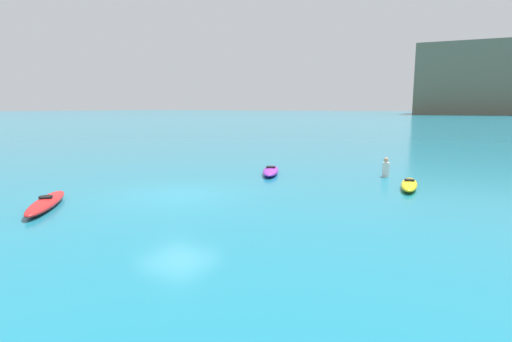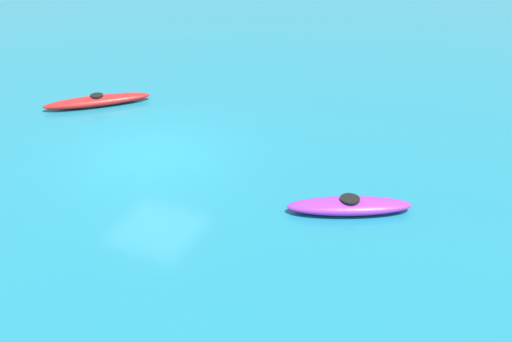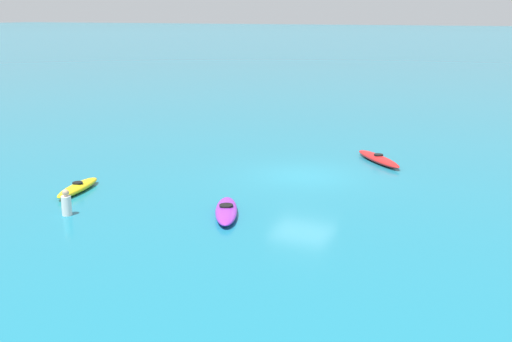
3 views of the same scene
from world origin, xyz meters
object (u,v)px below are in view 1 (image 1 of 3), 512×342
object	(u,v)px
kayak_red	(46,203)
kayak_purple	(271,171)
kayak_yellow	(409,185)
person_near_shore	(386,168)

from	to	relation	value
kayak_red	kayak_purple	xyz separation A→B (m)	(2.90, 9.26, 0.00)
kayak_yellow	kayak_red	distance (m)	12.86
kayak_yellow	kayak_purple	xyz separation A→B (m)	(-6.25, 0.22, 0.00)
kayak_red	kayak_purple	distance (m)	9.70
kayak_red	kayak_purple	size ratio (longest dim) A/B	1.02
kayak_yellow	kayak_red	world-z (taller)	same
kayak_red	person_near_shore	world-z (taller)	person_near_shore
kayak_purple	kayak_yellow	bearing A→B (deg)	-1.99
kayak_red	kayak_yellow	bearing A→B (deg)	44.66
kayak_yellow	kayak_purple	size ratio (longest dim) A/B	0.94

